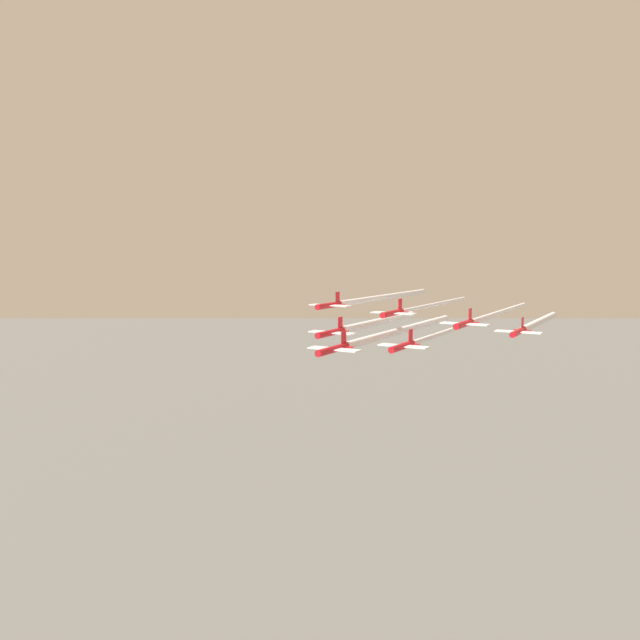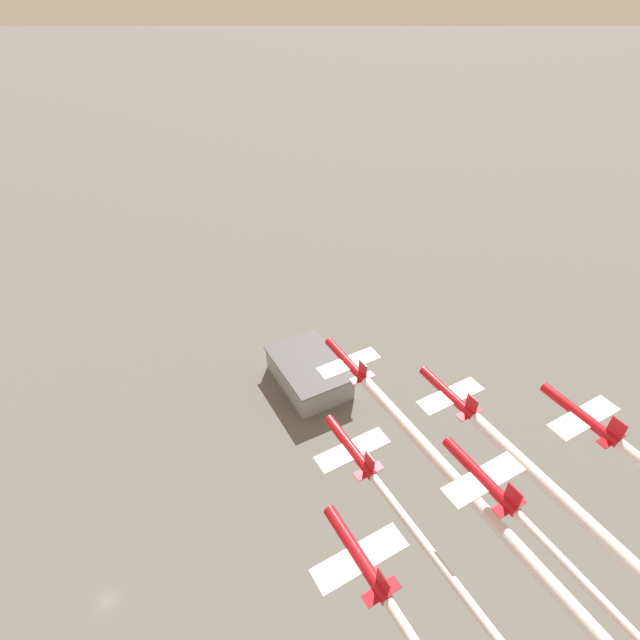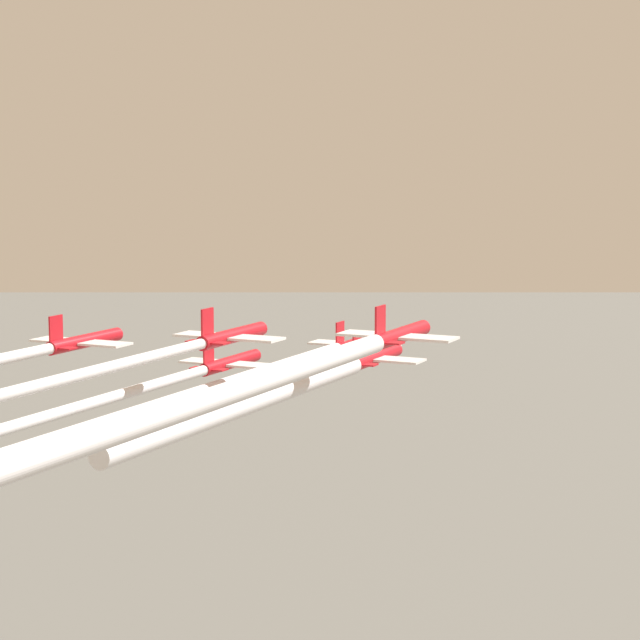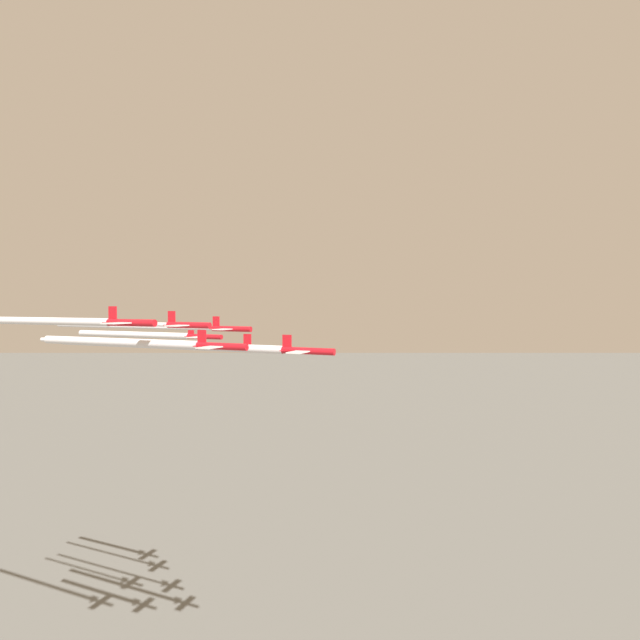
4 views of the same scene
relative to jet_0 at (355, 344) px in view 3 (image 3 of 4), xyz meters
name	(u,v)px [view 3 (image 3 of 4)]	position (x,y,z in m)	size (l,w,h in m)	color
jet_0	(355,344)	(0.00, 0.00, 0.00)	(8.79, 8.22, 2.95)	red
jet_1	(229,362)	(-11.33, 6.41, -0.50)	(8.79, 8.22, 2.95)	red
jet_2	(374,357)	(-11.11, -6.78, 0.86)	(8.79, 8.22, 2.95)	red
jet_3	(82,341)	(-22.65, 12.83, 2.38)	(8.79, 8.22, 2.95)	red
jet_4	(230,336)	(-22.44, -0.37, 3.60)	(8.79, 8.22, 2.95)	red
jet_5	(399,335)	(-22.22, -13.57, 4.46)	(8.79, 8.22, 2.95)	red
smoke_trail_0	(191,398)	(-27.99, -0.46, -0.04)	(47.93, 2.11, 1.32)	white
smoke_trail_2	(249,403)	(-31.54, -7.12, 0.81)	(32.81, 1.92, 1.37)	white
smoke_trail_4	(24,390)	(-45.83, -0.76, 3.56)	(38.72, 1.39, 0.75)	white
smoke_trail_5	(190,406)	(-49.38, -14.02, 4.42)	(46.27, 1.98, 1.21)	white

